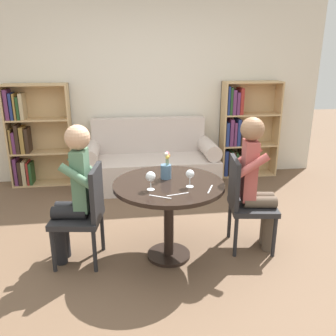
{
  "coord_description": "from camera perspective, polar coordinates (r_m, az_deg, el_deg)",
  "views": [
    {
      "loc": [
        -0.4,
        -2.88,
        1.84
      ],
      "look_at": [
        0.0,
        0.05,
        0.86
      ],
      "focal_mm": 38.0,
      "sensor_mm": 36.0,
      "label": 1
    }
  ],
  "objects": [
    {
      "name": "flower_vase",
      "position": [
        3.19,
        -0.31,
        -0.22
      ],
      "size": [
        0.1,
        0.1,
        0.25
      ],
      "color": "slate",
      "rests_on": "round_table"
    },
    {
      "name": "ground_plane",
      "position": [
        3.44,
        0.11,
        -13.91
      ],
      "size": [
        16.0,
        16.0,
        0.0
      ],
      "primitive_type": "plane",
      "color": "brown"
    },
    {
      "name": "round_table",
      "position": [
        3.16,
        0.12,
        -4.72
      ],
      "size": [
        0.98,
        0.98,
        0.74
      ],
      "color": "black",
      "rests_on": "ground_plane"
    },
    {
      "name": "bookshelf_left",
      "position": [
        5.32,
        -20.98,
        4.64
      ],
      "size": [
        0.85,
        0.28,
        1.42
      ],
      "color": "tan",
      "rests_on": "ground_plane"
    },
    {
      "name": "chair_right",
      "position": [
        3.45,
        12.3,
        -5.01
      ],
      "size": [
        0.47,
        0.47,
        0.9
      ],
      "rotation": [
        0.0,
        0.0,
        1.43
      ],
      "color": "#232326",
      "rests_on": "ground_plane"
    },
    {
      "name": "fork_left_setting",
      "position": [
        2.99,
        6.78,
        -3.37
      ],
      "size": [
        0.09,
        0.18,
        0.0
      ],
      "color": "silver",
      "rests_on": "round_table"
    },
    {
      "name": "bookshelf_right",
      "position": [
        5.48,
        11.65,
        5.71
      ],
      "size": [
        0.85,
        0.28,
        1.42
      ],
      "color": "tan",
      "rests_on": "ground_plane"
    },
    {
      "name": "knife_left_setting",
      "position": [
        2.87,
        1.59,
        -4.23
      ],
      "size": [
        0.19,
        0.06,
        0.0
      ],
      "color": "silver",
      "rests_on": "round_table"
    },
    {
      "name": "person_right",
      "position": [
        3.39,
        13.97,
        -1.96
      ],
      "size": [
        0.45,
        0.38,
        1.28
      ],
      "rotation": [
        0.0,
        0.0,
        1.43
      ],
      "color": "brown",
      "rests_on": "ground_plane"
    },
    {
      "name": "wine_glass_right",
      "position": [
        2.99,
        3.55,
        -1.06
      ],
      "size": [
        0.07,
        0.07,
        0.15
      ],
      "color": "white",
      "rests_on": "round_table"
    },
    {
      "name": "chair_left",
      "position": [
        3.23,
        -13.22,
        -6.72
      ],
      "size": [
        0.48,
        0.48,
        0.9
      ],
      "rotation": [
        0.0,
        0.0,
        -1.71
      ],
      "color": "#232326",
      "rests_on": "ground_plane"
    },
    {
      "name": "wine_glass_left",
      "position": [
        2.92,
        -2.81,
        -1.46
      ],
      "size": [
        0.08,
        0.08,
        0.16
      ],
      "color": "white",
      "rests_on": "round_table"
    },
    {
      "name": "knife_right_setting",
      "position": [
        2.82,
        -1.28,
        -4.63
      ],
      "size": [
        0.17,
        0.1,
        0.0
      ],
      "color": "silver",
      "rests_on": "round_table"
    },
    {
      "name": "back_wall",
      "position": [
        5.24,
        -3.4,
        12.98
      ],
      "size": [
        5.2,
        0.05,
        2.7
      ],
      "color": "silver",
      "rests_on": "ground_plane"
    },
    {
      "name": "person_left",
      "position": [
        3.19,
        -14.95,
        -3.57
      ],
      "size": [
        0.45,
        0.38,
        1.26
      ],
      "rotation": [
        0.0,
        0.0,
        -1.71
      ],
      "color": "black",
      "rests_on": "ground_plane"
    },
    {
      "name": "couch",
      "position": [
        5.04,
        -2.81,
        0.67
      ],
      "size": [
        1.85,
        0.8,
        0.92
      ],
      "color": "beige",
      "rests_on": "ground_plane"
    }
  ]
}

